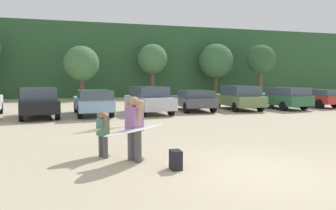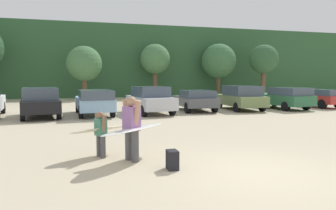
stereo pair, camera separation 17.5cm
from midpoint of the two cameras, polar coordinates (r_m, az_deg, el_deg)
The scene contains 18 objects.
ground_plane at distance 7.41m, azimuth 16.78°, elevation -11.91°, with size 120.00×120.00×0.00m, color #C1B293.
hillside_ridge at distance 39.85m, azimuth -9.84°, elevation 7.61°, with size 108.00×12.00×7.90m, color #2D5633.
tree_ridge_back at distance 30.49m, azimuth -15.02°, elevation 7.34°, with size 3.30×3.30×5.12m.
tree_center at distance 32.90m, azimuth -2.25°, elevation 8.37°, with size 3.14×3.14×5.66m.
tree_left at distance 35.24m, azimuth 9.45°, elevation 7.96°, with size 3.83×3.83×5.89m.
tree_center_left at distance 35.64m, azimuth 17.36°, elevation 7.95°, with size 3.13×3.13×5.71m.
parked_car_black at distance 17.95m, azimuth -22.22°, elevation 0.59°, with size 2.43×4.24×1.60m.
parked_car_sky_blue at distance 17.98m, azimuth -13.14°, elevation 0.69°, with size 2.15×4.67×1.47m.
parked_car_silver at distance 18.38m, azimuth -3.01°, elevation 1.02°, with size 2.41×4.22×1.61m.
parked_car_dark_gray at distance 19.93m, azimuth 5.27°, elevation 1.00°, with size 2.06×4.05×1.34m.
parked_car_olive_green at distance 21.06m, azimuth 13.46°, elevation 1.40°, with size 2.04×4.18×1.60m.
parked_car_forest_green at distance 22.62m, azimuth 20.51°, elevation 1.30°, with size 2.47×4.79×1.48m.
parked_car_red at distance 24.91m, azimuth 25.89°, elevation 1.30°, with size 2.30×4.31×1.30m.
person_adult at distance 7.93m, azimuth -6.08°, elevation -3.65°, with size 0.46×0.71×1.66m.
person_child at distance 8.47m, azimuth -11.71°, elevation -4.81°, with size 0.34×0.52×1.24m.
surfboard_white at distance 7.91m, azimuth -5.56°, elevation -4.42°, with size 2.19×2.13×0.16m.
surfboard_cream at distance 8.61m, azimuth -11.86°, elevation -4.43°, with size 1.80×1.29×0.21m.
backpack_dropped at distance 7.32m, azimuth 1.51°, elevation -10.07°, with size 0.24×0.34×0.45m.
Camera 2 is at (-3.72, -6.01, 2.14)m, focal length 33.09 mm.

